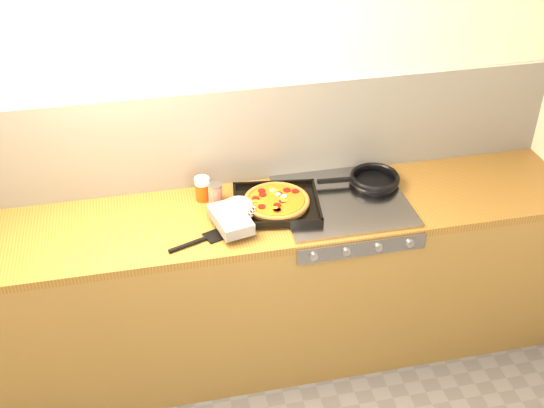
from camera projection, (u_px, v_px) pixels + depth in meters
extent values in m
plane|color=beige|center=(237.00, 117.00, 3.23)|extent=(3.20, 0.00, 3.20)
cube|color=silver|center=(238.00, 137.00, 3.28)|extent=(3.20, 0.02, 0.50)
cube|color=brown|center=(252.00, 289.00, 3.45)|extent=(3.20, 0.60, 0.86)
cube|color=brown|center=(250.00, 216.00, 3.20)|extent=(3.20, 0.60, 0.04)
cube|color=gray|center=(361.00, 248.00, 3.05)|extent=(0.60, 0.03, 0.08)
cylinder|color=#A5A5AA|center=(314.00, 256.00, 3.00)|extent=(0.04, 0.02, 0.04)
cylinder|color=#A5A5AA|center=(346.00, 252.00, 3.03)|extent=(0.04, 0.02, 0.04)
cylinder|color=#A5A5AA|center=(378.00, 247.00, 3.05)|extent=(0.04, 0.02, 0.04)
cylinder|color=#A5A5AA|center=(410.00, 243.00, 3.08)|extent=(0.04, 0.02, 0.04)
cube|color=gray|center=(342.00, 201.00, 3.26)|extent=(0.60, 0.56, 0.02)
cube|color=black|center=(276.00, 205.00, 3.20)|extent=(0.44, 0.40, 0.01)
cube|color=black|center=(273.00, 183.00, 3.33)|extent=(0.40, 0.06, 0.02)
cube|color=black|center=(280.00, 223.00, 3.06)|extent=(0.40, 0.06, 0.02)
cube|color=black|center=(317.00, 200.00, 3.21)|extent=(0.06, 0.35, 0.02)
cube|color=black|center=(235.00, 204.00, 3.18)|extent=(0.06, 0.35, 0.02)
cylinder|color=#995C2C|center=(276.00, 202.00, 3.19)|extent=(0.33, 0.33, 0.02)
torus|color=#995C2C|center=(276.00, 201.00, 3.19)|extent=(0.35, 0.35, 0.02)
cylinder|color=orange|center=(276.00, 200.00, 3.19)|extent=(0.29, 0.29, 0.01)
cylinder|color=maroon|center=(283.00, 201.00, 3.17)|extent=(0.04, 0.04, 0.00)
cylinder|color=maroon|center=(262.00, 191.00, 3.24)|extent=(0.04, 0.04, 0.00)
cylinder|color=maroon|center=(277.00, 210.00, 3.11)|extent=(0.04, 0.04, 0.00)
cylinder|color=maroon|center=(256.00, 198.00, 3.19)|extent=(0.04, 0.04, 0.00)
cylinder|color=maroon|center=(287.00, 190.00, 3.25)|extent=(0.04, 0.04, 0.00)
cylinder|color=maroon|center=(278.00, 194.00, 3.22)|extent=(0.04, 0.04, 0.00)
cylinder|color=maroon|center=(262.00, 207.00, 3.13)|extent=(0.04, 0.04, 0.00)
cylinder|color=maroon|center=(295.00, 191.00, 3.24)|extent=(0.04, 0.04, 0.00)
cylinder|color=maroon|center=(277.00, 210.00, 3.11)|extent=(0.04, 0.04, 0.00)
cylinder|color=maroon|center=(277.00, 205.00, 3.14)|extent=(0.04, 0.04, 0.00)
cylinder|color=maroon|center=(263.00, 195.00, 3.21)|extent=(0.04, 0.04, 0.00)
ellipsoid|color=orange|center=(260.00, 201.00, 3.16)|extent=(0.03, 0.02, 0.01)
ellipsoid|color=orange|center=(255.00, 201.00, 3.17)|extent=(0.03, 0.02, 0.01)
ellipsoid|color=orange|center=(274.00, 193.00, 3.22)|extent=(0.03, 0.02, 0.01)
ellipsoid|color=orange|center=(272.00, 189.00, 3.25)|extent=(0.03, 0.02, 0.01)
ellipsoid|color=orange|center=(275.00, 208.00, 3.12)|extent=(0.03, 0.02, 0.01)
ellipsoid|color=orange|center=(284.00, 201.00, 3.17)|extent=(0.03, 0.02, 0.01)
ellipsoid|color=orange|center=(281.00, 199.00, 3.18)|extent=(0.03, 0.02, 0.01)
ellipsoid|color=orange|center=(261.00, 203.00, 3.16)|extent=(0.03, 0.02, 0.01)
ellipsoid|color=orange|center=(276.00, 191.00, 3.24)|extent=(0.03, 0.02, 0.01)
ellipsoid|color=silver|center=(273.00, 190.00, 3.25)|extent=(0.03, 0.03, 0.01)
ellipsoid|color=silver|center=(278.00, 194.00, 3.22)|extent=(0.03, 0.03, 0.01)
ellipsoid|color=silver|center=(284.00, 196.00, 3.20)|extent=(0.03, 0.03, 0.01)
cube|color=black|center=(231.00, 219.00, 3.05)|extent=(0.19, 0.26, 0.05)
ellipsoid|color=black|center=(239.00, 205.00, 3.14)|extent=(0.16, 0.16, 0.06)
cylinder|color=black|center=(247.00, 215.00, 3.08)|extent=(0.10, 0.11, 0.05)
cylinder|color=black|center=(374.00, 182.00, 3.37)|extent=(0.25, 0.25, 0.01)
torus|color=black|center=(375.00, 178.00, 3.36)|extent=(0.27, 0.27, 0.03)
cube|color=black|center=(335.00, 181.00, 3.33)|extent=(0.18, 0.04, 0.02)
cylinder|color=#AD0D0E|center=(215.00, 193.00, 3.24)|extent=(0.09, 0.09, 0.09)
cylinder|color=#B2B2B7|center=(215.00, 185.00, 3.21)|extent=(0.09, 0.09, 0.01)
cylinder|color=#B2B2B7|center=(216.00, 201.00, 3.26)|extent=(0.09, 0.09, 0.01)
cylinder|color=#E7430D|center=(203.00, 191.00, 3.26)|extent=(0.07, 0.07, 0.09)
cylinder|color=silver|center=(202.00, 181.00, 3.22)|extent=(0.08, 0.08, 0.03)
cylinder|color=tan|center=(272.00, 188.00, 3.35)|extent=(0.26, 0.06, 0.02)
ellipsoid|color=tan|center=(301.00, 187.00, 3.35)|extent=(0.07, 0.05, 0.02)
cube|color=black|center=(216.00, 235.00, 3.04)|extent=(0.12, 0.11, 0.01)
cylinder|color=black|center=(188.00, 245.00, 2.97)|extent=(0.18, 0.08, 0.02)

